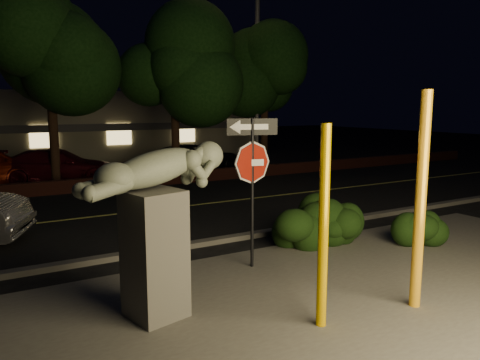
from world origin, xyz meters
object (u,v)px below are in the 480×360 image
at_px(yellow_pole_left, 323,228).
at_px(signpost, 252,163).
at_px(parked_car_dark, 194,158).
at_px(yellow_pole_right, 420,202).
at_px(sculpture, 156,213).
at_px(streetlight, 252,35).
at_px(parked_car_darkred, 58,166).

distance_m(yellow_pole_left, signpost, 2.76).
bearing_deg(parked_car_dark, yellow_pole_right, 153.88).
bearing_deg(signpost, yellow_pole_right, -50.43).
xyz_separation_m(signpost, sculpture, (-2.38, -1.15, -0.48)).
xyz_separation_m(yellow_pole_left, parked_car_dark, (5.08, 15.49, -0.78)).
distance_m(yellow_pole_left, streetlight, 17.29).
height_order(signpost, streetlight, streetlight).
distance_m(yellow_pole_right, sculpture, 4.04).
height_order(yellow_pole_left, yellow_pole_right, yellow_pole_right).
distance_m(sculpture, parked_car_dark, 15.67).
bearing_deg(parked_car_darkred, streetlight, -78.53).
height_order(sculpture, parked_car_darkred, sculpture).
bearing_deg(parked_car_darkred, signpost, -155.31).
relative_size(yellow_pole_left, yellow_pole_right, 0.86).
height_order(yellow_pole_right, parked_car_dark, yellow_pole_right).
bearing_deg(yellow_pole_right, parked_car_dark, 77.96).
relative_size(signpost, parked_car_dark, 0.59).
distance_m(signpost, streetlight, 14.70).
height_order(yellow_pole_left, parked_car_darkred, yellow_pole_left).
bearing_deg(streetlight, sculpture, -112.31).
bearing_deg(yellow_pole_left, parked_car_darkred, 94.00).
relative_size(yellow_pole_left, sculpture, 1.12).
bearing_deg(streetlight, signpost, -107.30).
xyz_separation_m(yellow_pole_right, parked_car_dark, (3.35, 15.72, -1.02)).
height_order(yellow_pole_left, streetlight, streetlight).
distance_m(yellow_pole_left, yellow_pole_right, 1.76).
bearing_deg(yellow_pole_left, streetlight, 61.87).
relative_size(yellow_pole_left, parked_car_darkred, 0.61).
distance_m(yellow_pole_right, streetlight, 16.72).
xyz_separation_m(yellow_pole_right, parked_car_darkred, (-2.82, 15.82, -1.01)).
distance_m(yellow_pole_left, parked_car_dark, 16.32).
bearing_deg(parked_car_dark, sculpture, 139.32).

